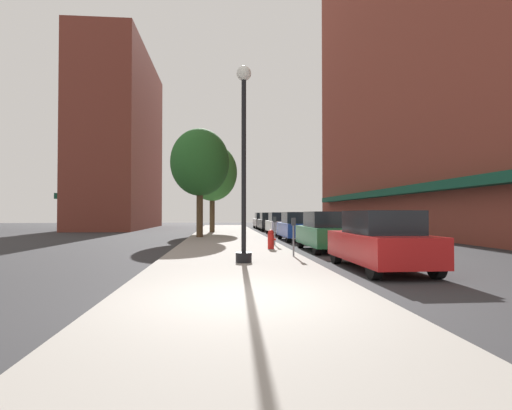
% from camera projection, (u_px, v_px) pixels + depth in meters
% --- Properties ---
extents(ground_plane, '(90.00, 90.00, 0.00)m').
position_uv_depth(ground_plane, '(292.00, 239.00, 25.27)').
color(ground_plane, '#2D2D30').
extents(sidewalk_slab, '(4.80, 50.00, 0.12)m').
position_uv_depth(sidewalk_slab, '(228.00, 237.00, 25.93)').
color(sidewalk_slab, gray).
rests_on(sidewalk_slab, ground).
extents(building_right_brick, '(6.80, 40.00, 29.94)m').
position_uv_depth(building_right_brick, '(427.00, 36.00, 30.51)').
color(building_right_brick, brown).
rests_on(building_right_brick, ground).
extents(building_far_background, '(6.80, 18.00, 18.25)m').
position_uv_depth(building_far_background, '(121.00, 143.00, 43.10)').
color(building_far_background, brown).
rests_on(building_far_background, ground).
extents(lamppost, '(0.48, 0.48, 5.90)m').
position_uv_depth(lamppost, '(244.00, 159.00, 12.17)').
color(lamppost, black).
rests_on(lamppost, sidewalk_slab).
extents(fire_hydrant, '(0.33, 0.26, 0.79)m').
position_uv_depth(fire_hydrant, '(271.00, 239.00, 16.66)').
color(fire_hydrant, red).
rests_on(fire_hydrant, sidewalk_slab).
extents(parking_meter_near, '(0.14, 0.09, 1.31)m').
position_uv_depth(parking_meter_near, '(275.00, 227.00, 18.69)').
color(parking_meter_near, slate).
rests_on(parking_meter_near, sidewalk_slab).
extents(parking_meter_far, '(0.14, 0.09, 1.31)m').
position_uv_depth(parking_meter_far, '(293.00, 232.00, 13.84)').
color(parking_meter_far, slate).
rests_on(parking_meter_far, sidewalk_slab).
extents(tree_near, '(3.63, 3.63, 6.73)m').
position_uv_depth(tree_near, '(200.00, 163.00, 25.20)').
color(tree_near, '#4C3823').
rests_on(tree_near, sidewalk_slab).
extents(tree_mid, '(3.93, 3.93, 6.97)m').
position_uv_depth(tree_mid, '(212.00, 173.00, 32.12)').
color(tree_mid, '#4C3823').
rests_on(tree_mid, sidewalk_slab).
extents(car_red, '(1.80, 4.30, 1.66)m').
position_uv_depth(car_red, '(380.00, 241.00, 11.30)').
color(car_red, black).
rests_on(car_red, ground).
extents(car_green, '(1.80, 4.30, 1.66)m').
position_uv_depth(car_green, '(326.00, 232.00, 17.07)').
color(car_green, black).
rests_on(car_green, ground).
extents(car_blue, '(1.80, 4.30, 1.66)m').
position_uv_depth(car_blue, '(297.00, 227.00, 23.59)').
color(car_blue, black).
rests_on(car_blue, ground).
extents(car_white, '(1.80, 4.30, 1.66)m').
position_uv_depth(car_white, '(280.00, 224.00, 30.31)').
color(car_white, black).
rests_on(car_white, ground).
extents(car_black, '(1.80, 4.30, 1.66)m').
position_uv_depth(car_black, '(269.00, 222.00, 37.22)').
color(car_black, black).
rests_on(car_black, ground).
extents(car_silver, '(1.80, 4.30, 1.66)m').
position_uv_depth(car_silver, '(263.00, 221.00, 42.98)').
color(car_silver, black).
rests_on(car_silver, ground).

